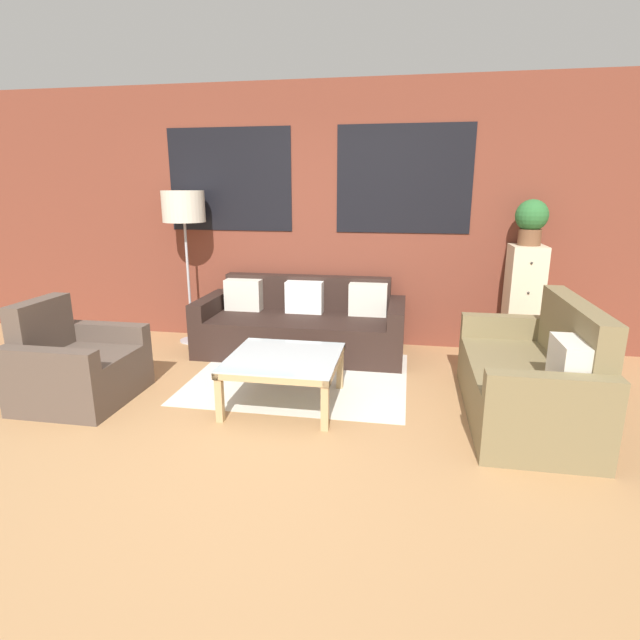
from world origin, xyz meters
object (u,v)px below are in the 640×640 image
at_px(couch_dark, 302,326).
at_px(potted_plant, 531,220).
at_px(settee_vintage, 531,380).
at_px(armchair_corner, 77,368).
at_px(drawer_cabinet, 522,303).
at_px(floor_lamp, 184,211).
at_px(coffee_table, 284,363).

relative_size(couch_dark, potted_plant, 4.84).
height_order(settee_vintage, armchair_corner, settee_vintage).
bearing_deg(drawer_cabinet, floor_lamp, -179.10).
distance_m(coffee_table, drawer_cabinet, 2.63).
bearing_deg(couch_dark, coffee_table, -84.03).
xyz_separation_m(coffee_table, floor_lamp, (-1.47, 1.49, 1.13)).
relative_size(armchair_corner, drawer_cabinet, 0.76).
xyz_separation_m(coffee_table, potted_plant, (2.11, 1.54, 1.07)).
height_order(settee_vintage, floor_lamp, floor_lamp).
bearing_deg(settee_vintage, potted_plant, 81.87).
height_order(settee_vintage, drawer_cabinet, drawer_cabinet).
distance_m(armchair_corner, drawer_cabinet, 4.22).
bearing_deg(potted_plant, couch_dark, -174.69).
bearing_deg(coffee_table, couch_dark, 95.97).
xyz_separation_m(armchair_corner, coffee_table, (1.71, 0.21, 0.07)).
xyz_separation_m(coffee_table, drawer_cabinet, (2.11, 1.54, 0.24)).
bearing_deg(drawer_cabinet, armchair_corner, -155.32).
height_order(couch_dark, settee_vintage, settee_vintage).
bearing_deg(couch_dark, settee_vintage, -31.74).
bearing_deg(settee_vintage, drawer_cabinet, 81.87).
distance_m(couch_dark, floor_lamp, 1.79).
distance_m(couch_dark, potted_plant, 2.53).
bearing_deg(floor_lamp, couch_dark, -6.57).
bearing_deg(potted_plant, floor_lamp, -179.10).
distance_m(couch_dark, coffee_table, 1.34).
relative_size(settee_vintage, floor_lamp, 0.95).
bearing_deg(coffee_table, potted_plant, 36.12).
distance_m(coffee_table, floor_lamp, 2.38).
bearing_deg(couch_dark, floor_lamp, 173.43).
relative_size(armchair_corner, coffee_table, 1.01).
bearing_deg(couch_dark, drawer_cabinet, 5.30).
height_order(armchair_corner, potted_plant, potted_plant).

